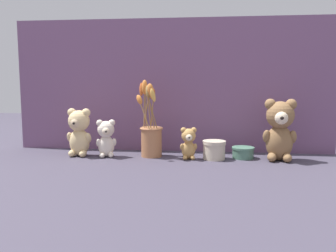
{
  "coord_description": "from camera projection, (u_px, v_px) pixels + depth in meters",
  "views": [
    {
      "loc": [
        0.17,
        -1.49,
        0.32
      ],
      "look_at": [
        0.0,
        0.02,
        0.14
      ],
      "focal_mm": 38.0,
      "sensor_mm": 36.0,
      "label": 1
    }
  ],
  "objects": [
    {
      "name": "ground_plane",
      "position": [
        167.0,
        158.0,
        1.52
      ],
      "size": [
        4.0,
        4.0,
        0.0
      ],
      "primitive_type": "plane",
      "color": "#3D3847"
    },
    {
      "name": "backdrop_wall",
      "position": [
        172.0,
        86.0,
        1.65
      ],
      "size": [
        1.49,
        0.02,
        0.61
      ],
      "color": "#704C70",
      "rests_on": "ground"
    },
    {
      "name": "teddy_bear_large",
      "position": [
        280.0,
        129.0,
        1.46
      ],
      "size": [
        0.14,
        0.13,
        0.26
      ],
      "color": "olive",
      "rests_on": "ground"
    },
    {
      "name": "teddy_bear_medium",
      "position": [
        79.0,
        131.0,
        1.56
      ],
      "size": [
        0.11,
        0.11,
        0.21
      ],
      "color": "#DBBC84",
      "rests_on": "ground"
    },
    {
      "name": "teddy_bear_small",
      "position": [
        106.0,
        138.0,
        1.54
      ],
      "size": [
        0.09,
        0.08,
        0.16
      ],
      "color": "beige",
      "rests_on": "ground"
    },
    {
      "name": "teddy_bear_tiny",
      "position": [
        189.0,
        143.0,
        1.49
      ],
      "size": [
        0.07,
        0.07,
        0.14
      ],
      "color": "tan",
      "rests_on": "ground"
    },
    {
      "name": "flower_vase",
      "position": [
        151.0,
        133.0,
        1.54
      ],
      "size": [
        0.11,
        0.14,
        0.33
      ],
      "color": "#AD7047",
      "rests_on": "ground"
    },
    {
      "name": "decorative_tin_tall",
      "position": [
        214.0,
        150.0,
        1.5
      ],
      "size": [
        0.1,
        0.1,
        0.08
      ],
      "color": "beige",
      "rests_on": "ground"
    },
    {
      "name": "decorative_tin_short",
      "position": [
        243.0,
        153.0,
        1.52
      ],
      "size": [
        0.1,
        0.1,
        0.05
      ],
      "color": "#47705B",
      "rests_on": "ground"
    }
  ]
}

